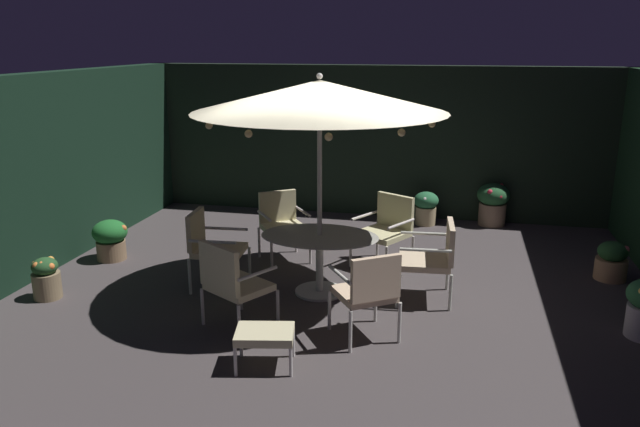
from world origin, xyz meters
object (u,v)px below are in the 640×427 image
(patio_umbrella, at_px, (320,96))
(potted_plant_front_corner, at_px, (110,238))
(patio_chair_southwest, at_px, (282,220))
(potted_plant_back_center, at_px, (493,202))
(patio_chair_south, at_px, (387,226))
(potted_plant_left_far, at_px, (46,278))
(patio_chair_northeast, at_px, (231,280))
(patio_chair_southeast, at_px, (433,255))
(ottoman_footrest, at_px, (265,335))
(patio_chair_north, at_px, (211,244))
(potted_plant_right_far, at_px, (426,207))
(patio_chair_east, at_px, (368,289))
(potted_plant_left_near, at_px, (612,261))
(patio_dining_table, at_px, (320,249))

(patio_umbrella, distance_m, potted_plant_front_corner, 3.73)
(patio_umbrella, height_order, patio_chair_southwest, patio_umbrella)
(patio_chair_southwest, relative_size, potted_plant_back_center, 1.34)
(patio_chair_south, distance_m, potted_plant_left_far, 4.28)
(potted_plant_left_far, relative_size, potted_plant_back_center, 0.72)
(potted_plant_front_corner, bearing_deg, patio_chair_south, 9.55)
(patio_chair_northeast, relative_size, patio_chair_southeast, 1.02)
(patio_chair_southeast, distance_m, potted_plant_left_far, 4.54)
(ottoman_footrest, relative_size, potted_plant_left_far, 1.21)
(patio_umbrella, xyz_separation_m, patio_chair_south, (0.67, 1.15, -1.80))
(patio_chair_north, bearing_deg, potted_plant_left_far, -157.10)
(patio_chair_northeast, distance_m, potted_plant_right_far, 4.68)
(patio_umbrella, bearing_deg, patio_chair_southwest, 125.89)
(patio_chair_east, xyz_separation_m, potted_plant_left_far, (-3.84, 0.24, -0.30))
(potted_plant_right_far, xyz_separation_m, potted_plant_left_far, (-4.18, -4.04, -0.05))
(patio_chair_east, bearing_deg, potted_plant_right_far, 85.46)
(potted_plant_left_far, height_order, potted_plant_front_corner, potted_plant_front_corner)
(patio_chair_southwest, height_order, ottoman_footrest, patio_chair_southwest)
(patio_chair_south, relative_size, potted_plant_left_far, 1.89)
(patio_chair_northeast, bearing_deg, patio_chair_south, 59.54)
(patio_chair_east, xyz_separation_m, patio_chair_southwest, (-1.52, 2.17, -0.01))
(ottoman_footrest, height_order, potted_plant_left_near, potted_plant_left_near)
(potted_plant_front_corner, bearing_deg, patio_chair_east, -22.94)
(patio_chair_south, bearing_deg, patio_chair_southwest, -176.80)
(patio_chair_northeast, bearing_deg, ottoman_footrest, -50.00)
(patio_chair_east, bearing_deg, potted_plant_left_near, 39.96)
(patio_chair_south, distance_m, potted_plant_right_far, 2.09)
(patio_chair_north, height_order, potted_plant_back_center, patio_chair_north)
(patio_chair_south, height_order, potted_plant_right_far, patio_chair_south)
(patio_chair_east, bearing_deg, ottoman_footrest, -139.78)
(patio_dining_table, distance_m, patio_chair_north, 1.33)
(patio_chair_southwest, height_order, potted_plant_back_center, patio_chair_southwest)
(patio_umbrella, height_order, patio_chair_east, patio_umbrella)
(patio_chair_northeast, distance_m, patio_chair_southeast, 2.36)
(ottoman_footrest, bearing_deg, potted_plant_left_near, 40.03)
(patio_dining_table, bearing_deg, patio_chair_south, 59.91)
(ottoman_footrest, bearing_deg, patio_chair_northeast, 130.00)
(potted_plant_left_near, xyz_separation_m, potted_plant_back_center, (-1.37, 2.16, 0.14))
(potted_plant_left_near, bearing_deg, patio_chair_southeast, -152.71)
(patio_dining_table, height_order, patio_chair_north, patio_chair_north)
(patio_chair_northeast, height_order, potted_plant_right_far, patio_chair_northeast)
(patio_chair_northeast, height_order, patio_chair_southeast, patio_chair_northeast)
(ottoman_footrest, xyz_separation_m, potted_plant_left_far, (-2.99, 0.96, -0.06))
(patio_dining_table, bearing_deg, ottoman_footrest, -93.54)
(patio_chair_southwest, bearing_deg, patio_dining_table, -54.11)
(potted_plant_left_near, relative_size, potted_plant_back_center, 0.72)
(patio_chair_south, bearing_deg, patio_chair_east, -88.10)
(patio_dining_table, xyz_separation_m, patio_chair_southwest, (-0.78, 1.07, -0.00))
(patio_chair_southwest, bearing_deg, patio_chair_southeast, -24.82)
(patio_chair_south, relative_size, ottoman_footrest, 1.56)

